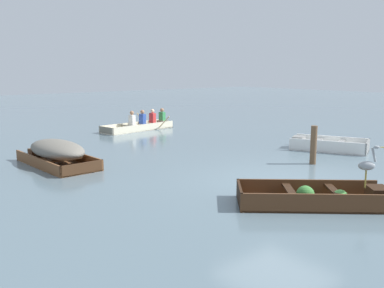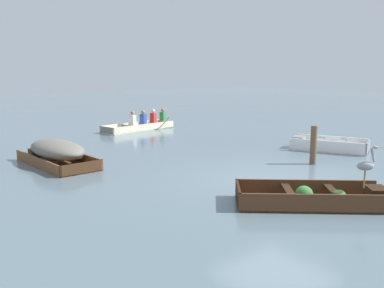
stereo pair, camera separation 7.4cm
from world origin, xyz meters
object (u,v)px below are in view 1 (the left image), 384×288
object	(u,v)px
skiff_wooden_brown_near_moored	(57,151)
heron_on_dinghy	(367,164)
dinghy_dark_varnish_foreground	(319,198)
skiff_white_mid_moored	(325,146)
rowboat_cream_with_crew	(142,125)
mooring_post	(313,145)

from	to	relation	value
skiff_wooden_brown_near_moored	heron_on_dinghy	bearing A→B (deg)	-66.96
dinghy_dark_varnish_foreground	skiff_white_mid_moored	xyz separation A→B (m)	(5.23, 3.33, 0.00)
skiff_white_mid_moored	rowboat_cream_with_crew	distance (m)	8.31
skiff_wooden_brown_near_moored	skiff_white_mid_moored	xyz separation A→B (m)	(7.86, -3.49, -0.24)
skiff_wooden_brown_near_moored	mooring_post	size ratio (longest dim) A/B	2.73
skiff_wooden_brown_near_moored	rowboat_cream_with_crew	xyz separation A→B (m)	(5.76, 4.54, -0.17)
skiff_wooden_brown_near_moored	heron_on_dinghy	size ratio (longest dim) A/B	3.59
dinghy_dark_varnish_foreground	rowboat_cream_with_crew	world-z (taller)	rowboat_cream_with_crew
skiff_wooden_brown_near_moored	rowboat_cream_with_crew	world-z (taller)	rowboat_cream_with_crew
mooring_post	dinghy_dark_varnish_foreground	bearing A→B (deg)	-143.09
mooring_post	skiff_white_mid_moored	bearing A→B (deg)	25.40
skiff_wooden_brown_near_moored	rowboat_cream_with_crew	size ratio (longest dim) A/B	0.86
heron_on_dinghy	skiff_white_mid_moored	bearing A→B (deg)	40.55
dinghy_dark_varnish_foreground	skiff_wooden_brown_near_moored	distance (m)	7.32
skiff_wooden_brown_near_moored	rowboat_cream_with_crew	distance (m)	7.33
dinghy_dark_varnish_foreground	heron_on_dinghy	world-z (taller)	heron_on_dinghy
dinghy_dark_varnish_foreground	skiff_white_mid_moored	size ratio (longest dim) A/B	1.10
skiff_wooden_brown_near_moored	skiff_white_mid_moored	distance (m)	8.61
dinghy_dark_varnish_foreground	rowboat_cream_with_crew	xyz separation A→B (m)	(3.12, 11.37, 0.07)
heron_on_dinghy	mooring_post	size ratio (longest dim) A/B	0.76
dinghy_dark_varnish_foreground	mooring_post	xyz separation A→B (m)	(3.08, 2.31, 0.41)
dinghy_dark_varnish_foreground	skiff_wooden_brown_near_moored	xyz separation A→B (m)	(-2.64, 6.83, 0.25)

